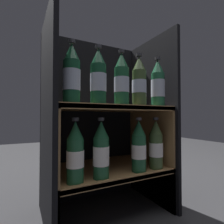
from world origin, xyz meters
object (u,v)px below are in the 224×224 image
Objects in this scene: bottle_upper_front_0 at (72,75)px; bottle_lower_front_1 at (101,151)px; bottle_upper_front_4 at (158,85)px; bottle_upper_front_2 at (122,81)px; bottle_lower_front_0 at (75,154)px; bottle_upper_front_1 at (98,78)px; bottle_upper_front_3 at (139,83)px; bottle_lower_front_3 at (156,146)px; bottle_lower_front_2 at (139,147)px.

bottle_upper_front_0 is 0.34m from bottle_lower_front_1.
bottle_upper_front_4 is at bearing 0.00° from bottle_lower_front_1.
bottle_upper_front_2 is 1.00× the size of bottle_lower_front_0.
bottle_upper_front_1 is (0.12, -0.00, 0.00)m from bottle_upper_front_0.
bottle_upper_front_3 is 0.12m from bottle_upper_front_4.
bottle_lower_front_0 is at bearing 180.00° from bottle_upper_front_2.
bottle_upper_front_4 is at bearing 0.00° from bottle_upper_front_0.
bottle_lower_front_3 is at bearing 0.00° from bottle_upper_front_3.
bottle_upper_front_3 is at bearing -0.00° from bottle_lower_front_2.
bottle_lower_front_3 is at bearing 0.00° from bottle_lower_front_1.
bottle_upper_front_0 is 1.00× the size of bottle_lower_front_2.
bottle_upper_front_0 is 1.00× the size of bottle_upper_front_2.
bottle_upper_front_3 is (0.10, -0.00, 0.00)m from bottle_upper_front_2.
bottle_upper_front_0 is at bearing 180.00° from bottle_lower_front_0.
bottle_lower_front_0 is at bearing 180.00° from bottle_upper_front_3.
bottle_lower_front_2 is (0.22, 0.00, -0.32)m from bottle_upper_front_1.
bottle_lower_front_0 is 0.32m from bottle_lower_front_2.
bottle_upper_front_0 is 1.00× the size of bottle_upper_front_4.
bottle_upper_front_2 is 0.10m from bottle_upper_front_3.
bottle_lower_front_2 is (0.10, 0.00, -0.32)m from bottle_upper_front_2.
bottle_upper_front_3 is at bearing -180.00° from bottle_lower_front_3.
bottle_upper_front_1 is 0.22m from bottle_upper_front_3.
bottle_upper_front_2 and bottle_upper_front_4 have the same top height.
bottle_lower_front_0 is at bearing 180.00° from bottle_lower_front_2.
bottle_upper_front_4 is 1.00× the size of bottle_lower_front_0.
bottle_upper_front_3 and bottle_upper_front_4 have the same top height.
bottle_lower_front_3 is (0.31, 0.00, 0.00)m from bottle_lower_front_1.
bottle_upper_front_2 is 1.00× the size of bottle_upper_front_3.
bottle_lower_front_1 is 1.00× the size of bottle_lower_front_3.
bottle_upper_front_2 and bottle_upper_front_3 have the same top height.
bottle_lower_front_3 is at bearing 0.00° from bottle_lower_front_0.
bottle_upper_front_1 is 1.00× the size of bottle_upper_front_4.
bottle_lower_front_3 is at bearing 0.00° from bottle_upper_front_1.
bottle_lower_front_1 is (-0.10, -0.00, -0.32)m from bottle_upper_front_2.
bottle_lower_front_0 is (-0.32, 0.00, -0.32)m from bottle_upper_front_3.
bottle_upper_front_4 is 1.00× the size of bottle_lower_front_2.
bottle_upper_front_1 is 1.00× the size of bottle_lower_front_0.
bottle_lower_front_0 is (-0.10, 0.00, -0.32)m from bottle_upper_front_1.
bottle_upper_front_3 is 1.00× the size of bottle_lower_front_2.
bottle_lower_front_2 and bottle_lower_front_3 have the same top height.
bottle_upper_front_1 is at bearing -180.00° from bottle_lower_front_2.
bottle_upper_front_4 is at bearing 0.00° from bottle_lower_front_2.
bottle_upper_front_0 is at bearing 180.00° from bottle_lower_front_2.
bottle_lower_front_2 is (-0.12, 0.00, -0.32)m from bottle_upper_front_4.
bottle_upper_front_1 is at bearing -0.00° from bottle_lower_front_0.
bottle_upper_front_0 and bottle_upper_front_3 have the same top height.
bottle_lower_front_0 is at bearing 180.00° from bottle_lower_front_3.
bottle_upper_front_3 is at bearing -0.00° from bottle_upper_front_1.
bottle_upper_front_0 is 0.12m from bottle_upper_front_1.
bottle_upper_front_2 is (0.12, 0.00, 0.00)m from bottle_upper_front_1.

